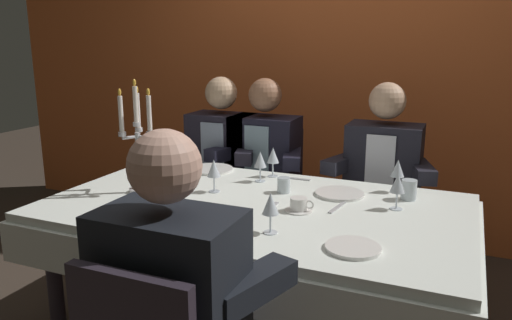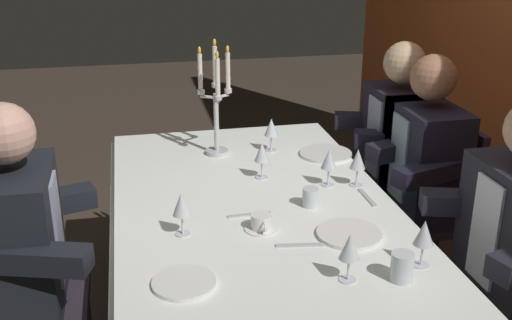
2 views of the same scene
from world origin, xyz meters
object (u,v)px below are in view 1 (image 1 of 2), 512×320
at_px(wine_glass_3, 398,169).
at_px(seated_diner_0, 223,153).
at_px(wine_glass_5, 273,156).
at_px(water_tumbler_1, 409,190).
at_px(dinner_plate_0, 340,194).
at_px(coffee_cup_0, 299,205).
at_px(dining_table, 255,227).
at_px(seated_diner_2, 169,298).
at_px(dinner_plate_1, 211,169).
at_px(seated_diner_3, 383,169).
at_px(wine_glass_1, 214,169).
at_px(wine_glass_0, 260,160).
at_px(candelabra, 138,144).
at_px(water_tumbler_0, 284,185).
at_px(seated_diner_1, 265,157).
at_px(wine_glass_2, 271,205).
at_px(wine_glass_6, 398,184).
at_px(dinner_plate_2, 353,248).
at_px(wine_glass_4, 171,158).

bearing_deg(wine_glass_3, seated_diner_0, 159.35).
relative_size(wine_glass_5, water_tumbler_1, 1.72).
relative_size(dinner_plate_0, coffee_cup_0, 1.79).
distance_m(dining_table, seated_diner_2, 0.90).
relative_size(dinner_plate_1, seated_diner_3, 0.20).
bearing_deg(wine_glass_1, dinner_plate_1, 120.28).
bearing_deg(dining_table, wine_glass_1, 162.10).
relative_size(wine_glass_0, wine_glass_5, 1.00).
relative_size(candelabra, wine_glass_3, 3.38).
relative_size(water_tumbler_0, water_tumbler_1, 0.79).
distance_m(dining_table, water_tumbler_1, 0.74).
relative_size(dinner_plate_1, seated_diner_1, 0.20).
xyz_separation_m(wine_glass_2, water_tumbler_0, (-0.13, 0.52, -0.08)).
bearing_deg(dining_table, wine_glass_6, 15.75).
bearing_deg(coffee_cup_0, wine_glass_3, 52.40).
distance_m(wine_glass_3, seated_diner_2, 1.41).
distance_m(coffee_cup_0, seated_diner_2, 0.87).
bearing_deg(wine_glass_6, seated_diner_0, 149.79).
bearing_deg(wine_glass_1, wine_glass_6, 5.87).
relative_size(dinner_plate_2, wine_glass_1, 1.23).
relative_size(wine_glass_1, wine_glass_6, 1.00).
bearing_deg(seated_diner_0, seated_diner_1, 0.00).
relative_size(dining_table, seated_diner_0, 1.56).
height_order(wine_glass_1, seated_diner_0, seated_diner_0).
relative_size(water_tumbler_0, seated_diner_2, 0.06).
distance_m(dinner_plate_1, seated_diner_2, 1.45).
xyz_separation_m(wine_glass_4, water_tumbler_1, (1.22, 0.14, -0.07)).
xyz_separation_m(candelabra, wine_glass_3, (1.16, 0.50, -0.13)).
xyz_separation_m(wine_glass_2, seated_diner_0, (-0.82, 1.19, -0.12)).
height_order(water_tumbler_1, seated_diner_0, seated_diner_0).
height_order(candelabra, seated_diner_3, candelabra).
bearing_deg(candelabra, wine_glass_0, 40.75).
xyz_separation_m(dinner_plate_2, wine_glass_6, (0.08, 0.51, 0.11)).
relative_size(wine_glass_2, wine_glass_4, 1.00).
xyz_separation_m(wine_glass_0, wine_glass_5, (0.03, 0.12, 0.00)).
bearing_deg(dinner_plate_0, candelabra, -159.50).
relative_size(wine_glass_2, seated_diner_3, 0.13).
distance_m(wine_glass_2, wine_glass_5, 0.82).
bearing_deg(seated_diner_3, seated_diner_2, -100.57).
bearing_deg(wine_glass_6, wine_glass_5, 157.73).
bearing_deg(water_tumbler_1, wine_glass_1, -164.21).
xyz_separation_m(water_tumbler_1, seated_diner_0, (-1.26, 0.55, -0.05)).
bearing_deg(seated_diner_1, seated_diner_0, 180.00).
height_order(dining_table, seated_diner_1, seated_diner_1).
distance_m(dinner_plate_1, water_tumbler_0, 0.58).
height_order(wine_glass_6, water_tumbler_0, wine_glass_6).
distance_m(dining_table, wine_glass_6, 0.67).
height_order(dinner_plate_0, wine_glass_0, wine_glass_0).
bearing_deg(dinner_plate_2, coffee_cup_0, 134.49).
bearing_deg(wine_glass_4, seated_diner_2, -57.78).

